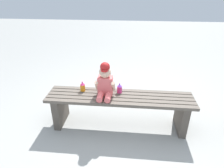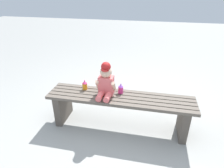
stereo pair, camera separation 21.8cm
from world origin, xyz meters
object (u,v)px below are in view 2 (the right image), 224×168
at_px(park_bench, 120,106).
at_px(sippy_cup_right, 121,89).
at_px(sippy_cup_left, 85,85).
at_px(child_figure, 106,81).

distance_m(park_bench, sippy_cup_right, 0.21).
bearing_deg(sippy_cup_left, park_bench, -10.41).
relative_size(sippy_cup_left, sippy_cup_right, 1.00).
xyz_separation_m(child_figure, sippy_cup_right, (0.16, 0.08, -0.12)).
relative_size(park_bench, sippy_cup_right, 13.91).
bearing_deg(sippy_cup_left, child_figure, -14.73).
xyz_separation_m(sippy_cup_left, sippy_cup_right, (0.45, 0.00, 0.00)).
distance_m(sippy_cup_left, sippy_cup_right, 0.45).
bearing_deg(sippy_cup_right, sippy_cup_left, 180.00).
distance_m(child_figure, sippy_cup_left, 0.32).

